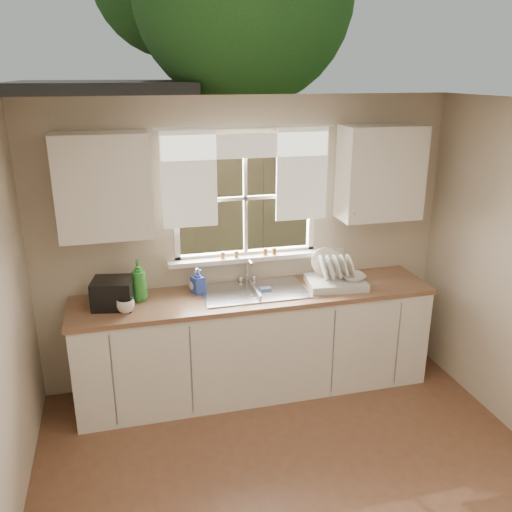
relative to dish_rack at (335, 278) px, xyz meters
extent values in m
cube|color=beige|center=(-0.71, 0.34, -0.41)|extent=(3.60, 0.02, 1.15)
cube|color=beige|center=(-0.71, 0.34, 1.34)|extent=(3.60, 0.02, 0.35)
cube|color=beige|center=(-1.91, 0.34, 0.67)|extent=(1.20, 0.02, 1.00)
cube|color=beige|center=(0.49, 0.34, 0.67)|extent=(1.20, 0.02, 1.00)
cube|color=silver|center=(-0.71, -1.66, 1.52)|extent=(3.60, 4.00, 0.02)
cube|color=white|center=(-0.71, 0.36, 0.17)|extent=(1.30, 0.06, 0.05)
cube|color=white|center=(-0.71, 0.36, 1.17)|extent=(1.30, 0.06, 0.05)
cube|color=white|center=(-1.31, 0.36, 0.67)|extent=(0.05, 0.06, 1.05)
cube|color=white|center=(-0.11, 0.36, 0.67)|extent=(0.05, 0.06, 1.05)
cube|color=white|center=(-0.71, 0.36, 0.67)|extent=(0.03, 0.04, 1.00)
cube|color=white|center=(-0.71, 0.36, 0.67)|extent=(1.20, 0.04, 0.03)
cube|color=white|center=(-0.71, 0.30, 0.15)|extent=(1.38, 0.14, 0.04)
cylinder|color=white|center=(-0.71, 0.28, 1.27)|extent=(1.50, 0.02, 0.02)
cube|color=white|center=(-1.19, 0.29, 0.87)|extent=(0.45, 0.02, 0.80)
cube|color=white|center=(-0.23, 0.29, 0.87)|extent=(0.45, 0.02, 0.80)
cube|color=white|center=(-0.71, 0.29, 1.12)|extent=(1.40, 0.02, 0.20)
cube|color=white|center=(-0.71, 0.02, -0.55)|extent=(3.00, 0.62, 0.87)
cube|color=#875F43|center=(-0.71, 0.02, -0.09)|extent=(3.04, 0.65, 0.04)
cube|color=white|center=(-1.86, 0.16, 0.87)|extent=(0.70, 0.33, 0.80)
cube|color=white|center=(0.44, 0.16, 0.87)|extent=(0.70, 0.33, 0.80)
cube|color=beige|center=(0.17, 0.32, 0.10)|extent=(0.08, 0.01, 0.12)
cylinder|color=brown|center=(-0.55, 0.28, 0.20)|extent=(0.04, 0.04, 0.06)
cylinder|color=brown|center=(-0.81, 0.28, 0.20)|extent=(0.04, 0.04, 0.06)
cylinder|color=brown|center=(-0.93, 0.28, 0.20)|extent=(0.04, 0.04, 0.06)
cylinder|color=brown|center=(-0.47, 0.28, 0.20)|extent=(0.04, 0.04, 0.06)
cube|color=#335421|center=(-0.71, 5.34, -1.00)|extent=(20.00, 10.00, 0.02)
cube|color=#917950|center=(-0.71, 3.34, -0.08)|extent=(8.00, 0.10, 1.80)
cube|color=maroon|center=(-1.91, 6.84, 0.12)|extent=(3.00, 3.00, 2.20)
cube|color=black|center=(-1.91, 6.84, 1.37)|extent=(3.20, 3.20, 0.30)
cylinder|color=#423021|center=(0.69, 6.34, 0.62)|extent=(0.36, 0.36, 3.20)
cube|color=#B7B7BC|center=(-0.71, 0.05, -0.15)|extent=(0.84, 0.46, 0.18)
cube|color=#B7B7BC|center=(-0.71, 0.05, -0.07)|extent=(0.88, 0.50, 0.01)
cube|color=#B7B7BC|center=(-0.71, 0.05, -0.09)|extent=(0.02, 0.41, 0.14)
cylinder|color=silver|center=(-0.71, 0.30, 0.04)|extent=(0.03, 0.03, 0.22)
cylinder|color=silver|center=(-0.71, 0.22, 0.15)|extent=(0.02, 0.18, 0.02)
sphere|color=silver|center=(-0.77, 0.30, -0.04)|extent=(0.05, 0.05, 0.05)
sphere|color=silver|center=(-0.65, 0.30, -0.04)|extent=(0.05, 0.05, 0.05)
cube|color=silver|center=(0.00, -0.01, -0.04)|extent=(0.53, 0.43, 0.07)
cylinder|color=white|center=(-0.05, 0.11, 0.11)|extent=(0.27, 0.11, 0.25)
cylinder|color=white|center=(-0.12, 0.01, 0.10)|extent=(0.09, 0.23, 0.22)
cylinder|color=white|center=(-0.06, 0.00, 0.10)|extent=(0.09, 0.23, 0.22)
cylinder|color=white|center=(0.00, -0.01, 0.10)|extent=(0.09, 0.23, 0.22)
cylinder|color=white|center=(0.06, -0.01, 0.10)|extent=(0.09, 0.23, 0.22)
cylinder|color=white|center=(0.12, -0.02, 0.10)|extent=(0.09, 0.23, 0.22)
imported|color=white|center=(0.14, -0.05, 0.02)|extent=(0.21, 0.21, 0.05)
imported|color=green|center=(-1.66, 0.11, 0.10)|extent=(0.14, 0.14, 0.34)
imported|color=#2E49AF|center=(-1.17, 0.15, 0.04)|extent=(0.13, 0.13, 0.22)
imported|color=beige|center=(-1.17, 0.18, 0.02)|extent=(0.18, 0.18, 0.19)
cylinder|color=white|center=(-1.90, 0.01, -0.07)|extent=(0.17, 0.17, 0.01)
imported|color=white|center=(-1.77, -0.10, -0.02)|extent=(0.16, 0.16, 0.11)
cube|color=black|center=(-1.86, 0.03, 0.04)|extent=(0.35, 0.32, 0.23)
camera|label=1|loc=(-1.75, -4.05, 1.70)|focal=38.00mm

